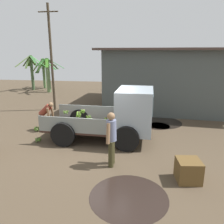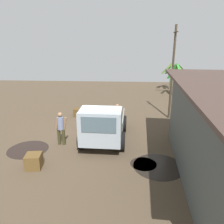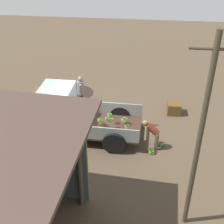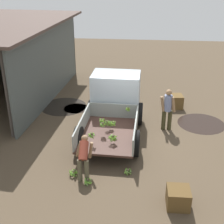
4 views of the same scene
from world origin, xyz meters
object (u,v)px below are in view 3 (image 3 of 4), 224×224
object	(u,v)px
person_worker_loading	(152,132)
wooden_crate_0	(174,108)
utility_pole	(199,140)
wooden_crate_1	(40,95)
banana_bunch_on_ground_2	(161,144)
cargo_truck	(66,112)
banana_bunch_on_ground_1	(151,151)
banana_bunch_on_ground_0	(146,126)
person_foreground_visitor	(81,91)

from	to	relation	value
person_worker_loading	wooden_crate_0	xyz separation A→B (m)	(-1.05, -2.81, -0.49)
utility_pole	wooden_crate_1	distance (m)	10.05
wooden_crate_1	banana_bunch_on_ground_2	bearing A→B (deg)	152.94
cargo_truck	wooden_crate_0	bearing A→B (deg)	-153.19
cargo_truck	wooden_crate_0	distance (m)	5.25
banana_bunch_on_ground_1	banana_bunch_on_ground_2	xyz separation A→B (m)	(-0.38, -0.53, -0.01)
banana_bunch_on_ground_0	utility_pole	bearing A→B (deg)	105.19
wooden_crate_1	cargo_truck	bearing A→B (deg)	127.77
utility_pole	banana_bunch_on_ground_0	xyz separation A→B (m)	(1.33, -4.91, -3.06)
banana_bunch_on_ground_0	banana_bunch_on_ground_2	distance (m)	1.35
utility_pole	banana_bunch_on_ground_0	world-z (taller)	utility_pole
person_foreground_visitor	person_worker_loading	xyz separation A→B (m)	(-3.46, 2.74, -0.19)
banana_bunch_on_ground_1	utility_pole	bearing A→B (deg)	108.32
utility_pole	wooden_crate_0	size ratio (longest dim) A/B	9.71
cargo_truck	banana_bunch_on_ground_0	xyz separation A→B (m)	(-3.37, -0.74, -1.00)
banana_bunch_on_ground_0	banana_bunch_on_ground_1	world-z (taller)	banana_bunch_on_ground_1
banana_bunch_on_ground_0	banana_bunch_on_ground_1	xyz separation A→B (m)	(-0.27, 1.71, 0.02)
cargo_truck	banana_bunch_on_ground_2	xyz separation A→B (m)	(-4.02, 0.44, -0.99)
cargo_truck	person_foreground_visitor	world-z (taller)	cargo_truck
banana_bunch_on_ground_0	wooden_crate_1	world-z (taller)	wooden_crate_1
person_worker_loading	wooden_crate_1	xyz separation A→B (m)	(5.71, -3.29, -0.46)
banana_bunch_on_ground_1	banana_bunch_on_ground_2	distance (m)	0.65
cargo_truck	wooden_crate_1	world-z (taller)	cargo_truck
banana_bunch_on_ground_2	wooden_crate_0	distance (m)	2.73
banana_bunch_on_ground_2	wooden_crate_0	xyz separation A→B (m)	(-0.67, -2.64, 0.16)
banana_bunch_on_ground_1	cargo_truck	bearing A→B (deg)	-14.86
banana_bunch_on_ground_1	wooden_crate_1	xyz separation A→B (m)	(5.72, -3.64, 0.19)
person_foreground_visitor	person_worker_loading	size ratio (longest dim) A/B	1.31
person_foreground_visitor	banana_bunch_on_ground_0	distance (m)	3.58
cargo_truck	wooden_crate_1	bearing A→B (deg)	-50.55
banana_bunch_on_ground_0	person_worker_loading	bearing A→B (deg)	101.20
wooden_crate_1	wooden_crate_0	bearing A→B (deg)	176.00
banana_bunch_on_ground_1	wooden_crate_1	distance (m)	6.78
cargo_truck	person_worker_loading	world-z (taller)	cargo_truck
person_foreground_visitor	wooden_crate_0	bearing A→B (deg)	2.46
wooden_crate_0	wooden_crate_1	world-z (taller)	wooden_crate_1
cargo_truck	banana_bunch_on_ground_1	size ratio (longest dim) A/B	14.74
cargo_truck	banana_bunch_on_ground_0	world-z (taller)	cargo_truck
utility_pole	wooden_crate_0	world-z (taller)	utility_pole
person_foreground_visitor	banana_bunch_on_ground_2	size ratio (longest dim) A/B	6.93
person_foreground_visitor	banana_bunch_on_ground_1	world-z (taller)	person_foreground_visitor
banana_bunch_on_ground_0	banana_bunch_on_ground_1	size ratio (longest dim) A/B	0.82
banana_bunch_on_ground_2	wooden_crate_0	bearing A→B (deg)	-104.21
person_worker_loading	cargo_truck	bearing A→B (deg)	-11.23
utility_pole	wooden_crate_0	xyz separation A→B (m)	(0.02, -6.37, -2.89)
banana_bunch_on_ground_2	utility_pole	bearing A→B (deg)	100.40
cargo_truck	banana_bunch_on_ground_0	size ratio (longest dim) A/B	17.91
banana_bunch_on_ground_2	banana_bunch_on_ground_1	bearing A→B (deg)	54.56
person_worker_loading	banana_bunch_on_ground_1	size ratio (longest dim) A/B	4.49
utility_pole	person_foreground_visitor	distance (m)	8.06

